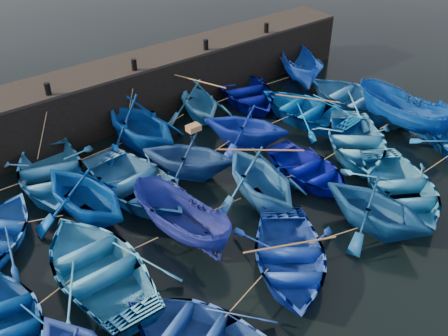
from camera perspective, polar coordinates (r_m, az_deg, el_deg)
ground at (r=17.83m, az=6.49°, el=-6.39°), size 120.00×120.00×0.00m
quay_wall at (r=24.39m, az=-10.91°, el=8.63°), size 26.00×2.50×2.50m
quay_top at (r=23.87m, az=-11.26°, el=11.46°), size 26.00×2.50×0.12m
bollard_1 at (r=21.58m, az=-19.50°, el=8.52°), size 0.24×0.24×0.50m
bollard_2 at (r=23.01m, az=-10.23°, el=11.54°), size 0.24×0.24×0.50m
bollard_3 at (r=25.00m, az=-2.08°, el=13.91°), size 0.24×0.24×0.50m
bollard_4 at (r=27.44m, az=4.86°, el=15.68°), size 0.24×0.24×0.50m
boat_1 at (r=20.45m, az=-19.33°, el=-0.46°), size 5.27×6.23×1.10m
boat_2 at (r=21.61m, az=-9.70°, el=5.11°), size 4.39×4.95×2.41m
boat_3 at (r=23.68m, az=-2.92°, el=7.69°), size 4.18×4.51×1.96m
boat_4 at (r=25.58m, az=2.52°, el=8.72°), size 5.09×6.07×1.08m
boat_5 at (r=27.84m, az=8.77°, el=11.31°), size 3.74×4.83×1.77m
boat_7 at (r=17.98m, az=-15.65°, el=-2.70°), size 4.34×4.81×2.23m
boat_8 at (r=18.97m, az=-9.97°, el=-1.79°), size 4.24×5.60×1.09m
boat_9 at (r=19.58m, az=-4.11°, el=1.51°), size 4.86×4.95×1.97m
boat_10 at (r=21.56m, az=2.50°, el=4.89°), size 4.79×4.93×1.98m
boat_11 at (r=24.15m, az=9.37°, el=6.64°), size 4.43×5.69×1.08m
boat_12 at (r=25.64m, az=14.92°, el=7.75°), size 4.55×6.03×1.18m
boat_13 at (r=15.31m, az=-23.77°, el=-16.06°), size 4.04×5.04×0.93m
boat_14 at (r=15.90m, az=-14.23°, el=-10.82°), size 3.95×5.47×1.12m
boat_15 at (r=16.69m, az=-5.00°, el=-5.96°), size 2.29×4.40×1.62m
boat_16 at (r=18.14m, az=4.12°, el=-0.98°), size 4.41×4.87×2.22m
boat_17 at (r=19.93m, az=9.64°, el=-0.19°), size 3.34×4.44×0.87m
boat_18 at (r=21.99m, az=14.86°, el=2.95°), size 6.24×6.35×1.08m
boat_19 at (r=24.24m, az=19.63°, el=6.11°), size 2.11×4.81×1.81m
boat_21 at (r=13.89m, az=-2.91°, el=-18.61°), size 4.87×5.56×0.96m
boat_22 at (r=15.92m, az=7.44°, el=-10.07°), size 5.63×5.87×0.99m
boat_23 at (r=17.61m, az=17.05°, el=-4.19°), size 3.88×4.34×2.06m
boat_24 at (r=19.67m, az=19.58°, el=-2.10°), size 5.75×6.23×1.05m
wooden_crate at (r=19.15m, az=-3.51°, el=4.60°), size 0.52×0.37×0.24m
mooring_ropes at (r=20.52m, az=-2.87°, el=2.88°), size 18.89×11.82×2.10m
loose_oars at (r=19.83m, az=4.38°, el=4.01°), size 9.88×11.80×1.29m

